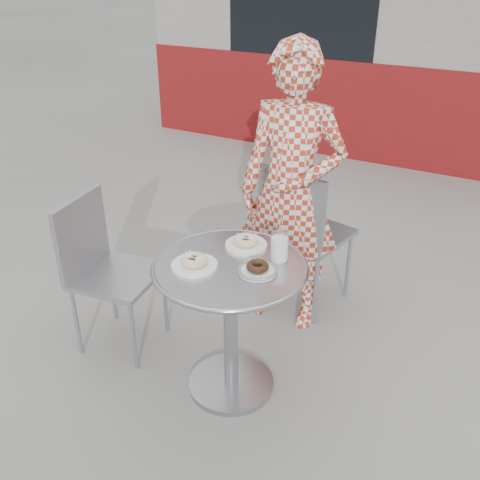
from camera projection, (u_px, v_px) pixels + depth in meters
The scene contains 9 objects.
ground at pixel (222, 383), 2.74m from camera, with size 60.00×60.00×0.00m, color gray.
bistro_table at pixel (230, 297), 2.47m from camera, with size 0.71×0.71×0.72m.
chair_far at pixel (306, 261), 3.27m from camera, with size 0.51×0.51×0.91m.
chair_left at pixel (119, 302), 2.92m from camera, with size 0.46×0.46×0.85m.
seated_person at pixel (291, 192), 2.90m from camera, with size 0.58×0.38×1.60m, color #A32F19.
plate_far at pixel (246, 242), 2.53m from camera, with size 0.20×0.20×0.05m.
plate_near at pixel (194, 262), 2.36m from camera, with size 0.21×0.21×0.05m.
plate_checker at pixel (258, 269), 2.33m from camera, with size 0.17×0.17×0.05m.
milk_cup at pixel (279, 248), 2.40m from camera, with size 0.08×0.08×0.13m.
Camera 1 is at (1.08, -1.77, 1.94)m, focal length 40.00 mm.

